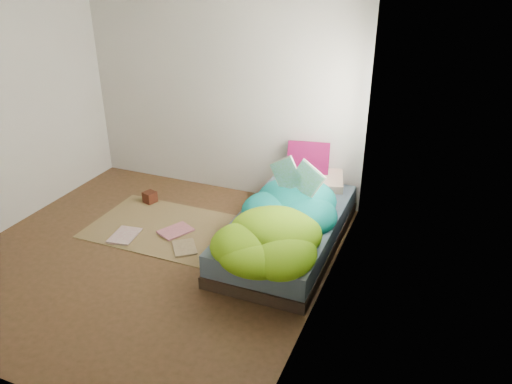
{
  "coord_description": "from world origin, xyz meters",
  "views": [
    {
      "loc": [
        2.59,
        -3.49,
        2.76
      ],
      "look_at": [
        0.86,
        0.75,
        0.54
      ],
      "focal_mm": 35.0,
      "sensor_mm": 36.0,
      "label": 1
    }
  ],
  "objects_px": {
    "floor_book_b": "(169,227)",
    "open_book": "(296,168)",
    "bed": "(287,231)",
    "pillow_magenta": "(308,162)",
    "floor_book_a": "(114,234)",
    "wooden_box": "(150,197)"
  },
  "relations": [
    {
      "from": "open_book",
      "to": "floor_book_a",
      "type": "distance_m",
      "value": 2.09
    },
    {
      "from": "bed",
      "to": "pillow_magenta",
      "type": "bearing_deg",
      "value": 94.51
    },
    {
      "from": "pillow_magenta",
      "to": "floor_book_a",
      "type": "distance_m",
      "value": 2.3
    },
    {
      "from": "pillow_magenta",
      "to": "open_book",
      "type": "distance_m",
      "value": 0.82
    },
    {
      "from": "open_book",
      "to": "pillow_magenta",
      "type": "bearing_deg",
      "value": 109.09
    },
    {
      "from": "floor_book_b",
      "to": "bed",
      "type": "bearing_deg",
      "value": 33.78
    },
    {
      "from": "bed",
      "to": "wooden_box",
      "type": "height_order",
      "value": "bed"
    },
    {
      "from": "pillow_magenta",
      "to": "bed",
      "type": "bearing_deg",
      "value": -97.56
    },
    {
      "from": "open_book",
      "to": "bed",
      "type": "bearing_deg",
      "value": -91.27
    },
    {
      "from": "bed",
      "to": "wooden_box",
      "type": "relative_size",
      "value": 15.1
    },
    {
      "from": "pillow_magenta",
      "to": "wooden_box",
      "type": "bearing_deg",
      "value": -173.09
    },
    {
      "from": "open_book",
      "to": "floor_book_a",
      "type": "bearing_deg",
      "value": -148.42
    },
    {
      "from": "floor_book_b",
      "to": "wooden_box",
      "type": "bearing_deg",
      "value": 166.12
    },
    {
      "from": "floor_book_b",
      "to": "open_book",
      "type": "bearing_deg",
      "value": 39.0
    },
    {
      "from": "floor_book_a",
      "to": "floor_book_b",
      "type": "xyz_separation_m",
      "value": [
        0.47,
        0.36,
        0.0
      ]
    },
    {
      "from": "floor_book_a",
      "to": "floor_book_b",
      "type": "relative_size",
      "value": 1.03
    },
    {
      "from": "wooden_box",
      "to": "floor_book_a",
      "type": "height_order",
      "value": "wooden_box"
    },
    {
      "from": "open_book",
      "to": "wooden_box",
      "type": "relative_size",
      "value": 3.75
    },
    {
      "from": "open_book",
      "to": "floor_book_b",
      "type": "xyz_separation_m",
      "value": [
        -1.34,
        -0.3,
        -0.8
      ]
    },
    {
      "from": "wooden_box",
      "to": "floor_book_b",
      "type": "distance_m",
      "value": 0.72
    },
    {
      "from": "wooden_box",
      "to": "floor_book_b",
      "type": "relative_size",
      "value": 0.39
    },
    {
      "from": "open_book",
      "to": "floor_book_a",
      "type": "xyz_separation_m",
      "value": [
        -1.81,
        -0.66,
        -0.81
      ]
    }
  ]
}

